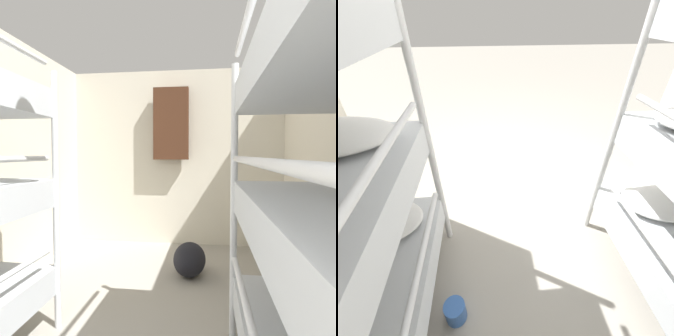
{
  "view_description": "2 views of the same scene",
  "coord_description": "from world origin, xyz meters",
  "views": [
    {
      "loc": [
        0.43,
        0.43,
        1.18
      ],
      "look_at": [
        0.06,
        3.15,
        1.05
      ],
      "focal_mm": 32.0,
      "sensor_mm": 36.0,
      "label": 1
    },
    {
      "loc": [
        0.24,
        1.79,
        1.55
      ],
      "look_at": [
        0.15,
        0.87,
        0.88
      ],
      "focal_mm": 24.0,
      "sensor_mm": 36.0,
      "label": 2
    }
  ],
  "objects": [
    {
      "name": "tin_can",
      "position": [
        0.48,
        1.19,
        0.07
      ],
      "size": [
        0.13,
        0.13,
        0.14
      ],
      "color": "#2D569E",
      "rests_on": "ground_plane"
    },
    {
      "name": "ground_plane",
      "position": [
        0.0,
        0.0,
        0.0
      ],
      "size": [
        20.0,
        20.0,
        0.0
      ],
      "primitive_type": "plane",
      "color": "gray"
    }
  ]
}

